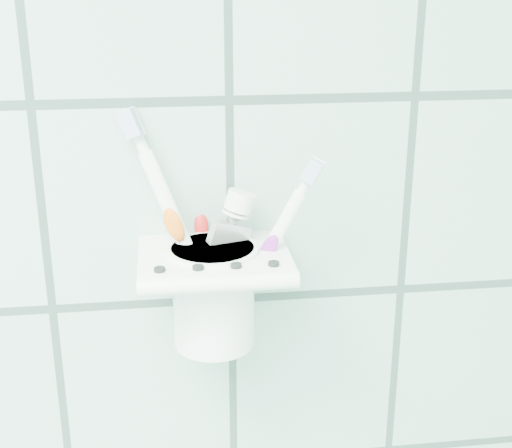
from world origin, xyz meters
TOP-DOWN VIEW (x-y plane):
  - holder_bracket at (0.65, 1.15)m, footprint 0.13×0.11m
  - cup at (0.65, 1.16)m, footprint 0.08×0.08m
  - toothbrush_pink at (0.66, 1.15)m, footprint 0.08×0.06m
  - toothbrush_blue at (0.65, 1.17)m, footprint 0.01×0.07m
  - toothbrush_orange at (0.66, 1.16)m, footprint 0.08×0.03m
  - toothpaste_tube at (0.64, 1.16)m, footprint 0.07×0.04m

SIDE VIEW (x-z plane):
  - cup at x=0.65m, z-range 1.23..1.33m
  - holder_bracket at x=0.65m, z-range 1.29..1.33m
  - toothpaste_tube at x=0.64m, z-range 1.24..1.39m
  - toothbrush_blue at x=0.65m, z-range 1.24..1.42m
  - toothbrush_orange at x=0.66m, z-range 1.24..1.42m
  - toothbrush_pink at x=0.66m, z-range 1.24..1.46m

